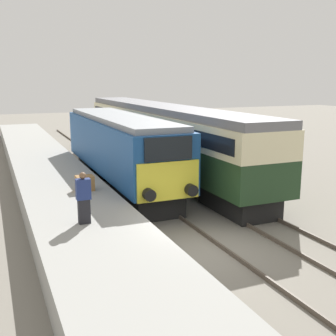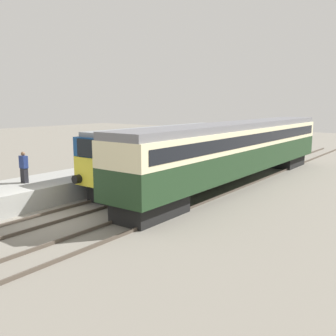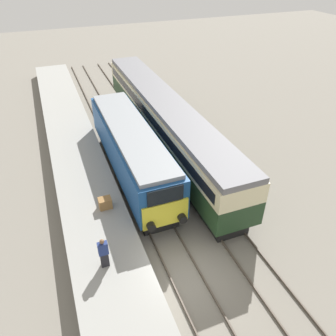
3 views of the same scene
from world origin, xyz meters
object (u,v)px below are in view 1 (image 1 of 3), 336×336
Objects in this scene: locomotive at (120,148)px; passenger_carriage at (160,131)px; person_on_platform at (84,198)px; luggage_crate at (85,183)px.

passenger_carriage reaches higher than locomotive.
person_on_platform is at bearing -122.61° from passenger_carriage.
passenger_carriage is 31.39× the size of luggage_crate.
locomotive is at bearing 54.98° from luggage_crate.
locomotive reaches higher than luggage_crate.
luggage_crate is at bearing -131.42° from passenger_carriage.
passenger_carriage is at bearing 57.39° from person_on_platform.
person_on_platform is (-6.88, -10.75, -0.58)m from passenger_carriage.
luggage_crate is at bearing 77.67° from person_on_platform.
person_on_platform is (-3.48, -7.67, -0.19)m from locomotive.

